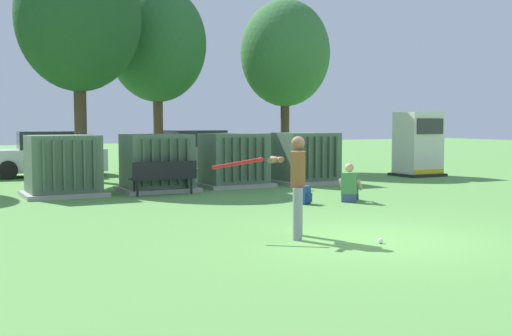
{
  "coord_description": "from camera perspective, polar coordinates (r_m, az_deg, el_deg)",
  "views": [
    {
      "loc": [
        -6.84,
        -8.75,
        2.0
      ],
      "look_at": [
        -0.42,
        3.5,
        1.0
      ],
      "focal_mm": 45.91,
      "sensor_mm": 36.0,
      "label": 1
    }
  ],
  "objects": [
    {
      "name": "tree_center_left",
      "position": [
        22.8,
        -15.21,
        12.5
      ],
      "size": [
        4.1,
        4.1,
        7.83
      ],
      "color": "#4C3828",
      "rests_on": "ground"
    },
    {
      "name": "transformer_mid_east",
      "position": [
        19.85,
        -1.93,
        0.64
      ],
      "size": [
        2.1,
        1.7,
        1.62
      ],
      "color": "#9E9B93",
      "rests_on": "ground"
    },
    {
      "name": "sports_ball",
      "position": [
        10.94,
        10.79,
        -6.24
      ],
      "size": [
        0.09,
        0.09,
        0.09
      ],
      "primitive_type": "sphere",
      "color": "white",
      "rests_on": "ground"
    },
    {
      "name": "transformer_mid_west",
      "position": [
        18.73,
        -8.63,
        0.38
      ],
      "size": [
        2.1,
        1.7,
        1.62
      ],
      "color": "#9E9B93",
      "rests_on": "ground"
    },
    {
      "name": "backpack",
      "position": [
        15.78,
        4.26,
        -2.37
      ],
      "size": [
        0.38,
        0.36,
        0.44
      ],
      "color": "#264C8C",
      "rests_on": "ground"
    },
    {
      "name": "tree_right",
      "position": [
        26.32,
        2.56,
        9.93
      ],
      "size": [
        3.55,
        3.55,
        6.79
      ],
      "color": "#4C3828",
      "rests_on": "ground"
    },
    {
      "name": "parked_car_left_of_center",
      "position": [
        24.77,
        -17.84,
        1.06
      ],
      "size": [
        4.3,
        2.12,
        1.62
      ],
      "color": "silver",
      "rests_on": "ground"
    },
    {
      "name": "transformer_east",
      "position": [
        20.92,
        4.39,
        0.81
      ],
      "size": [
        2.1,
        1.7,
        1.62
      ],
      "color": "#9E9B93",
      "rests_on": "ground"
    },
    {
      "name": "park_bench",
      "position": [
        17.75,
        -8.02,
        -0.63
      ],
      "size": [
        1.8,
        0.41,
        0.92
      ],
      "color": "black",
      "rests_on": "ground"
    },
    {
      "name": "transformer_west",
      "position": [
        18.06,
        -16.45,
        0.12
      ],
      "size": [
        2.1,
        1.7,
        1.62
      ],
      "color": "#9E9B93",
      "rests_on": "ground"
    },
    {
      "name": "ground_plane",
      "position": [
        11.28,
        10.26,
        -6.14
      ],
      "size": [
        96.0,
        96.0,
        0.0
      ],
      "primitive_type": "plane",
      "color": "#5B9947"
    },
    {
      "name": "batter",
      "position": [
        11.16,
        3.38,
        -1.14
      ],
      "size": [
        1.47,
        1.11,
        1.74
      ],
      "color": "gray",
      "rests_on": "ground"
    },
    {
      "name": "tree_center_right",
      "position": [
        25.75,
        -8.59,
        10.62
      ],
      "size": [
        3.76,
        3.76,
        7.18
      ],
      "color": "brown",
      "rests_on": "ground"
    },
    {
      "name": "parked_car_right_of_center",
      "position": [
        26.27,
        -5.53,
        1.4
      ],
      "size": [
        4.35,
        2.24,
        1.62
      ],
      "color": "gray",
      "rests_on": "ground"
    },
    {
      "name": "seated_spectator",
      "position": [
        16.36,
        8.17,
        -1.6
      ],
      "size": [
        0.74,
        0.74,
        0.96
      ],
      "color": "#384C75",
      "rests_on": "ground"
    },
    {
      "name": "generator_enclosure",
      "position": [
        24.4,
        13.93,
        1.99
      ],
      "size": [
        1.6,
        1.4,
        2.3
      ],
      "color": "#262626",
      "rests_on": "ground"
    }
  ]
}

